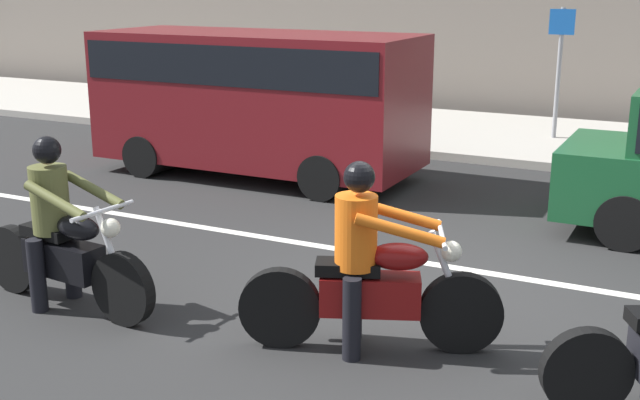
{
  "coord_description": "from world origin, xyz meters",
  "views": [
    {
      "loc": [
        2.16,
        -6.89,
        2.95
      ],
      "look_at": [
        -0.81,
        -0.94,
        1.11
      ],
      "focal_mm": 45.38,
      "sensor_mm": 36.0,
      "label": 1
    }
  ],
  "objects_px": {
    "motorcycle_with_rider_orange_stripe": "(369,275)",
    "parked_van_maroon": "(257,94)",
    "motorcycle_with_rider_olive": "(61,240)",
    "street_sign_post": "(559,59)"
  },
  "relations": [
    {
      "from": "motorcycle_with_rider_olive",
      "to": "street_sign_post",
      "type": "relative_size",
      "value": 0.92
    },
    {
      "from": "motorcycle_with_rider_orange_stripe",
      "to": "motorcycle_with_rider_olive",
      "type": "relative_size",
      "value": 0.95
    },
    {
      "from": "motorcycle_with_rider_orange_stripe",
      "to": "street_sign_post",
      "type": "distance_m",
      "value": 9.26
    },
    {
      "from": "motorcycle_with_rider_orange_stripe",
      "to": "parked_van_maroon",
      "type": "relative_size",
      "value": 0.41
    },
    {
      "from": "motorcycle_with_rider_orange_stripe",
      "to": "street_sign_post",
      "type": "relative_size",
      "value": 0.88
    },
    {
      "from": "motorcycle_with_rider_orange_stripe",
      "to": "motorcycle_with_rider_olive",
      "type": "bearing_deg",
      "value": -171.29
    },
    {
      "from": "motorcycle_with_rider_olive",
      "to": "street_sign_post",
      "type": "bearing_deg",
      "value": 75.17
    },
    {
      "from": "parked_van_maroon",
      "to": "street_sign_post",
      "type": "xyz_separation_m",
      "value": [
        3.61,
        4.4,
        0.29
      ]
    },
    {
      "from": "motorcycle_with_rider_olive",
      "to": "parked_van_maroon",
      "type": "relative_size",
      "value": 0.44
    },
    {
      "from": "motorcycle_with_rider_orange_stripe",
      "to": "parked_van_maroon",
      "type": "bearing_deg",
      "value": 129.07
    }
  ]
}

